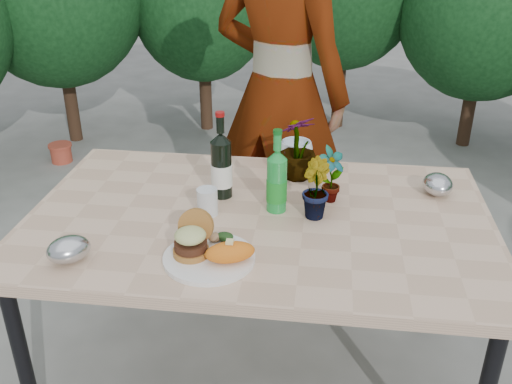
# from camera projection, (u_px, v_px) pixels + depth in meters

# --- Properties ---
(ground) EXTENTS (80.00, 80.00, 0.00)m
(ground) POSITION_uv_depth(u_px,v_px,m) (259.00, 376.00, 2.31)
(ground) COLOR slate
(ground) RESTS_ON ground
(patio_table) EXTENTS (1.60, 1.00, 0.75)m
(patio_table) POSITION_uv_depth(u_px,v_px,m) (259.00, 229.00, 2.00)
(patio_table) COLOR #D4AE8D
(patio_table) RESTS_ON ground
(shrub_hedge) EXTENTS (6.80, 5.02, 2.05)m
(shrub_hedge) POSITION_uv_depth(u_px,v_px,m) (305.00, 22.00, 3.30)
(shrub_hedge) COLOR #382316
(shrub_hedge) RESTS_ON ground
(dinner_plate) EXTENTS (0.28, 0.28, 0.01)m
(dinner_plate) POSITION_uv_depth(u_px,v_px,m) (209.00, 258.00, 1.72)
(dinner_plate) COLOR white
(dinner_plate) RESTS_ON patio_table
(burger_stack) EXTENTS (0.11, 0.16, 0.11)m
(burger_stack) POSITION_uv_depth(u_px,v_px,m) (192.00, 238.00, 1.72)
(burger_stack) COLOR #B7722D
(burger_stack) RESTS_ON dinner_plate
(sweet_potato) EXTENTS (0.17, 0.12, 0.06)m
(sweet_potato) POSITION_uv_depth(u_px,v_px,m) (230.00, 252.00, 1.68)
(sweet_potato) COLOR orange
(sweet_potato) RESTS_ON dinner_plate
(grilled_veg) EXTENTS (0.08, 0.05, 0.03)m
(grilled_veg) POSITION_uv_depth(u_px,v_px,m) (220.00, 237.00, 1.79)
(grilled_veg) COLOR olive
(grilled_veg) RESTS_ON dinner_plate
(wine_bottle) EXTENTS (0.08, 0.08, 0.32)m
(wine_bottle) POSITION_uv_depth(u_px,v_px,m) (221.00, 166.00, 2.05)
(wine_bottle) COLOR black
(wine_bottle) RESTS_ON patio_table
(sparkling_water) EXTENTS (0.07, 0.07, 0.30)m
(sparkling_water) POSITION_uv_depth(u_px,v_px,m) (277.00, 182.00, 1.96)
(sparkling_water) COLOR #1A9136
(sparkling_water) RESTS_ON patio_table
(plastic_cup) EXTENTS (0.07, 0.07, 0.09)m
(plastic_cup) POSITION_uv_depth(u_px,v_px,m) (207.00, 202.00, 1.96)
(plastic_cup) COLOR silver
(plastic_cup) RESTS_ON patio_table
(seedling_left) EXTENTS (0.13, 0.13, 0.21)m
(seedling_left) POSITION_uv_depth(u_px,v_px,m) (331.00, 175.00, 2.02)
(seedling_left) COLOR #1E511B
(seedling_left) RESTS_ON patio_table
(seedling_mid) EXTENTS (0.13, 0.14, 0.21)m
(seedling_mid) POSITION_uv_depth(u_px,v_px,m) (314.00, 189.00, 1.93)
(seedling_mid) COLOR #26581E
(seedling_mid) RESTS_ON patio_table
(seedling_right) EXTENTS (0.20, 0.20, 0.25)m
(seedling_right) POSITION_uv_depth(u_px,v_px,m) (298.00, 147.00, 2.19)
(seedling_right) COLOR #23521C
(seedling_right) RESTS_ON patio_table
(blue_bowl) EXTENTS (0.14, 0.14, 0.11)m
(blue_bowl) POSITION_uv_depth(u_px,v_px,m) (296.00, 153.00, 2.33)
(blue_bowl) COLOR white
(blue_bowl) RESTS_ON patio_table
(foil_packet_left) EXTENTS (0.17, 0.17, 0.08)m
(foil_packet_left) POSITION_uv_depth(u_px,v_px,m) (69.00, 249.00, 1.71)
(foil_packet_left) COLOR #B2B4B9
(foil_packet_left) RESTS_ON patio_table
(foil_packet_right) EXTENTS (0.11, 0.14, 0.08)m
(foil_packet_right) POSITION_uv_depth(u_px,v_px,m) (438.00, 184.00, 2.10)
(foil_packet_right) COLOR #B6B8BD
(foil_packet_right) RESTS_ON patio_table
(person) EXTENTS (0.80, 0.68, 1.86)m
(person) POSITION_uv_depth(u_px,v_px,m) (280.00, 93.00, 2.63)
(person) COLOR #8D5C46
(person) RESTS_ON ground
(terracotta_pot) EXTENTS (0.17, 0.17, 0.14)m
(terracotta_pot) POSITION_uv_depth(u_px,v_px,m) (61.00, 153.00, 4.21)
(terracotta_pot) COLOR #B2422E
(terracotta_pot) RESTS_ON ground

